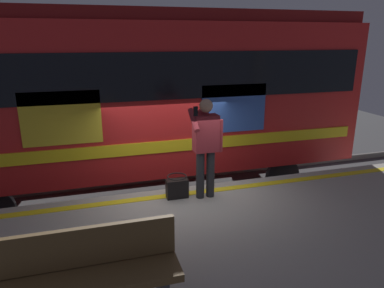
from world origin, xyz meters
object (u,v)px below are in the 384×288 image
Objects in this scene: train_carriage at (142,90)px; passenger at (206,141)px; bench at (90,272)px; handbag at (177,187)px.

train_carriage is 5.70× the size of passenger.
train_carriage reaches higher than bench.
passenger reaches higher than handbag.
passenger is (-0.61, 2.82, -0.48)m from train_carriage.
train_carriage is 24.33× the size of handbag.
handbag is 2.79m from bench.
train_carriage is at bearing -104.36° from bench.
passenger reaches higher than bench.
passenger is at bearing 169.12° from handbag.
bench is at bearing 58.69° from handbag.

